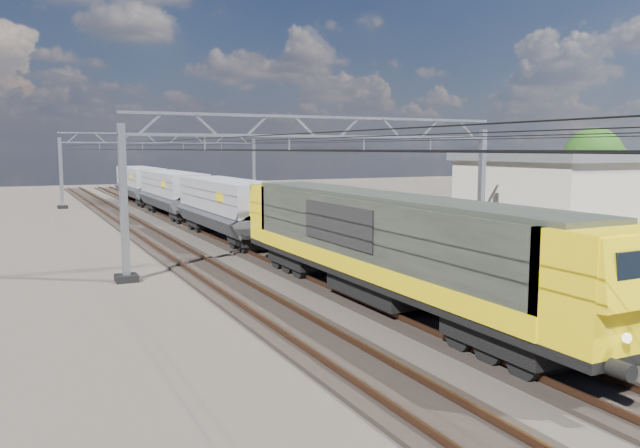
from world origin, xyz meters
name	(u,v)px	position (x,y,z in m)	size (l,w,h in m)	color
ground	(369,278)	(0.00, 0.00, 0.00)	(160.00, 160.00, 0.00)	black
track_outer_west	(237,291)	(-6.00, 0.00, 0.07)	(2.60, 140.00, 0.30)	black
track_loco	(328,281)	(-2.00, 0.00, 0.07)	(2.60, 140.00, 0.30)	black
track_inner_east	(408,273)	(2.00, 0.00, 0.07)	(2.60, 140.00, 0.30)	black
track_outer_east	(478,265)	(6.00, 0.00, 0.07)	(2.60, 140.00, 0.30)	black
catenary_gantry_mid	(328,183)	(0.00, 4.00, 3.91)	(19.90, 0.90, 7.11)	#9396A0
catenary_gantry_far	(164,166)	(0.00, 40.00, 3.91)	(19.90, 0.90, 7.11)	#9396A0
overhead_wires	(294,145)	(0.00, 8.00, 5.75)	(12.03, 140.00, 0.53)	black
locomotive	(384,241)	(-2.00, -4.29, 2.33)	(2.76, 21.10, 3.62)	black
hopper_wagon_lead	(228,204)	(-2.00, 13.40, 2.23)	(3.38, 13.00, 3.25)	black
hopper_wagon_mid	(173,190)	(-2.00, 27.60, 2.23)	(3.38, 13.00, 3.25)	black
hopper_wagon_third	(140,182)	(-2.00, 41.80, 2.23)	(3.38, 13.00, 3.25)	black
industrial_shed	(607,192)	(22.00, 6.00, 2.73)	(18.60, 10.60, 5.40)	beige
tree_far	(598,160)	(30.32, 13.79, 4.66)	(5.38, 4.98, 7.32)	#3B261B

